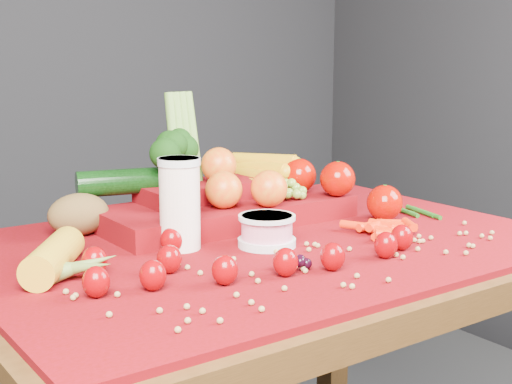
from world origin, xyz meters
TOP-DOWN VIEW (x-y plane):
  - table at (0.00, 0.00)m, footprint 1.10×0.80m
  - red_cloth at (0.00, 0.00)m, footprint 1.05×0.75m
  - milk_glass at (-0.15, 0.04)m, footprint 0.08×0.08m
  - yogurt_bowl at (-0.02, -0.04)m, footprint 0.11×0.11m
  - strawberry_scatter at (-0.15, -0.14)m, footprint 0.58×0.28m
  - dark_grape_cluster at (-0.07, -0.18)m, footprint 0.06×0.05m
  - soybean_scatter at (0.00, -0.20)m, footprint 0.84×0.24m
  - corn_ear at (-0.38, -0.01)m, footprint 0.25×0.27m
  - potato at (-0.27, 0.23)m, footprint 0.12×0.09m
  - baby_carrot_pile at (0.22, -0.11)m, footprint 0.17×0.17m
  - green_bean_pile at (0.39, -0.01)m, footprint 0.14×0.12m
  - produce_mound at (0.04, 0.16)m, footprint 0.60×0.36m

SIDE VIEW (x-z plane):
  - table at x=0.00m, z-range 0.28..1.03m
  - red_cloth at x=0.00m, z-range 0.75..0.76m
  - soybean_scatter at x=0.00m, z-range 0.76..0.77m
  - green_bean_pile at x=0.39m, z-range 0.76..0.77m
  - dark_grape_cluster at x=-0.07m, z-range 0.76..0.79m
  - baby_carrot_pile at x=0.22m, z-range 0.76..0.79m
  - corn_ear at x=-0.38m, z-range 0.76..0.81m
  - strawberry_scatter at x=-0.15m, z-range 0.76..0.81m
  - yogurt_bowl at x=-0.02m, z-range 0.76..0.82m
  - potato at x=-0.27m, z-range 0.76..0.84m
  - produce_mound at x=0.04m, z-range 0.69..0.95m
  - milk_glass at x=-0.15m, z-range 0.77..0.93m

